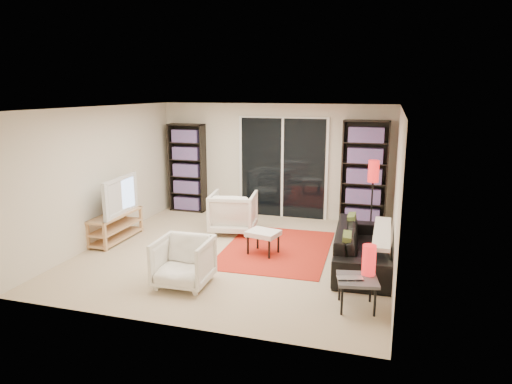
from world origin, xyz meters
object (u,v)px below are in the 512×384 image
Objects in this scene: armchair_front at (183,262)px; side_table at (357,281)px; tv_stand at (116,226)px; sofa at (363,247)px; armchair_back at (233,212)px; bookshelf_right at (364,173)px; ottoman at (263,234)px; bookshelf_left at (187,168)px; floor_lamp at (373,179)px.

armchair_front is 1.31× the size of side_table.
tv_stand is 4.37m from sofa.
armchair_front is at bearing 85.03° from armchair_back.
bookshelf_right is 3.63× the size of ottoman.
bookshelf_right is at bearing 92.64° from side_table.
side_table is (2.37, -0.02, 0.02)m from armchair_front.
bookshelf_right reaches higher than bookshelf_left.
ottoman is at bearing -43.29° from bookshelf_left.
tv_stand is 0.59× the size of sofa.
bookshelf_left reaches higher than tv_stand.
armchair_front reaches higher than side_table.
armchair_back is (1.51, -1.24, -0.58)m from bookshelf_left.
armchair_front is (2.03, -1.45, 0.08)m from tv_stand.
armchair_front is 0.52× the size of floor_lamp.
sofa is at bearing 148.45° from armchair_back.
sofa is 2.75m from armchair_front.
side_table is 0.39× the size of floor_lamp.
side_table is (4.39, -1.47, 0.09)m from tv_stand.
side_table is (4.02, -3.78, -0.62)m from bookshelf_left.
bookshelf_left reaches higher than armchair_front.
floor_lamp is at bearing 17.99° from tv_stand.
floor_lamp reaches higher than armchair_back.
sofa is 1.46m from side_table.
bookshelf_left is 4.67m from sofa.
sofa is at bearing 90.74° from side_table.
bookshelf_left is at bearing 167.87° from floor_lamp.
ottoman is at bearing 62.30° from armchair_front.
tv_stand is 1.67× the size of armchair_front.
bookshelf_right is (3.85, -0.00, 0.07)m from bookshelf_left.
tv_stand is 4.63m from side_table.
ottoman is (2.39, -2.25, -0.63)m from bookshelf_left.
armchair_back is at bearing 29.47° from tv_stand.
armchair_back is 0.59× the size of floor_lamp.
bookshelf_left is 3.43× the size of side_table.
armchair_front is (-2.19, -3.76, -0.71)m from bookshelf_right.
tv_stand is 2.19× the size of side_table.
sofa is 2.83× the size of armchair_front.
bookshelf_right reaches higher than armchair_back.
bookshelf_right reaches higher than side_table.
bookshelf_right is 1.00× the size of sofa.
sofa reaches higher than tv_stand.
armchair_back is at bearing -171.66° from floor_lamp.
bookshelf_left is at bearing 56.93° from sofa.
floor_lamp is (0.20, -0.87, 0.06)m from bookshelf_right.
armchair_front is 2.37m from side_table.
bookshelf_left is 3.34m from ottoman.
sofa is 1.62m from ottoman.
tv_stand is 4.72m from floor_lamp.
armchair_front is (0.15, -2.51, -0.05)m from armchair_back.
side_table is (2.51, -2.53, -0.03)m from armchair_back.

